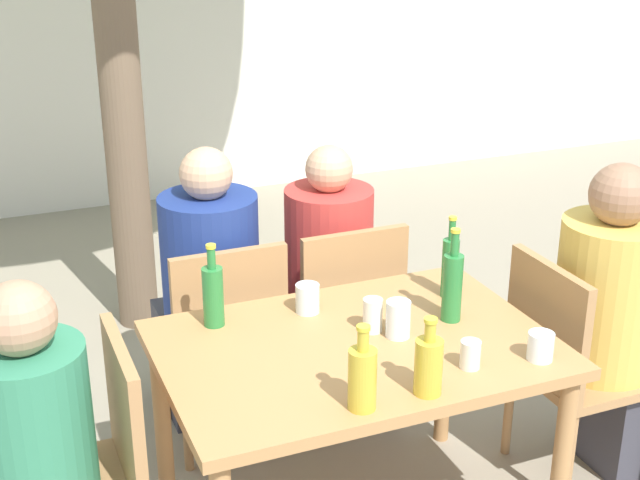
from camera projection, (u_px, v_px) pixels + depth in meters
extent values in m
cube|color=white|center=(117.00, 2.00, 5.95)|extent=(10.00, 0.08, 2.80)
cylinder|color=brown|center=(119.00, 74.00, 4.19)|extent=(0.20, 0.20, 2.59)
cube|color=#B27F4C|center=(355.00, 349.00, 2.88)|extent=(1.26, 0.87, 0.04)
cylinder|color=#B27F4C|center=(561.00, 469.00, 2.90)|extent=(0.06, 0.06, 0.70)
cylinder|color=#B27F4C|center=(163.00, 424.00, 3.14)|extent=(0.06, 0.06, 0.70)
cylinder|color=#B27F4C|center=(445.00, 363.00, 3.54)|extent=(0.06, 0.06, 0.70)
cube|color=#A87A4C|center=(125.00, 412.00, 2.63)|extent=(0.04, 0.44, 0.45)
cube|color=#A87A4C|center=(585.00, 373.00, 3.33)|extent=(0.44, 0.44, 0.04)
cube|color=#A87A4C|center=(547.00, 324.00, 3.17)|extent=(0.04, 0.44, 0.45)
cylinder|color=#A87A4C|center=(588.00, 389.00, 3.64)|extent=(0.04, 0.04, 0.41)
cylinder|color=#A87A4C|center=(569.00, 462.00, 3.18)|extent=(0.04, 0.04, 0.41)
cylinder|color=#A87A4C|center=(509.00, 408.00, 3.50)|extent=(0.04, 0.04, 0.41)
cube|color=#A87A4C|center=(218.00, 342.00, 3.55)|extent=(0.44, 0.44, 0.04)
cube|color=#A87A4C|center=(231.00, 308.00, 3.29)|extent=(0.44, 0.04, 0.45)
cylinder|color=#A87A4C|center=(250.00, 360.00, 3.86)|extent=(0.04, 0.04, 0.41)
cylinder|color=#A87A4C|center=(164.00, 377.00, 3.73)|extent=(0.04, 0.04, 0.41)
cylinder|color=#A87A4C|center=(280.00, 404.00, 3.54)|extent=(0.04, 0.04, 0.41)
cylinder|color=#A87A4C|center=(187.00, 424.00, 3.40)|extent=(0.04, 0.04, 0.41)
cube|color=#A87A4C|center=(334.00, 320.00, 3.73)|extent=(0.44, 0.44, 0.04)
cube|color=#A87A4C|center=(355.00, 286.00, 3.47)|extent=(0.44, 0.04, 0.45)
cylinder|color=#A87A4C|center=(356.00, 339.00, 4.04)|extent=(0.04, 0.04, 0.41)
cylinder|color=#A87A4C|center=(277.00, 355.00, 3.91)|extent=(0.04, 0.04, 0.41)
cylinder|color=#A87A4C|center=(394.00, 379.00, 3.71)|extent=(0.04, 0.04, 0.41)
cylinder|color=#A87A4C|center=(309.00, 397.00, 3.58)|extent=(0.04, 0.04, 0.41)
cylinder|color=#337F5B|center=(33.00, 425.00, 2.54)|extent=(0.34, 0.34, 0.49)
sphere|color=tan|center=(18.00, 318.00, 2.41)|extent=(0.21, 0.21, 0.21)
cube|color=#383842|center=(634.00, 405.00, 3.49)|extent=(0.40, 0.34, 0.44)
cylinder|color=gold|center=(608.00, 296.00, 3.24)|extent=(0.38, 0.38, 0.58)
sphere|color=#936B51|center=(621.00, 195.00, 3.09)|extent=(0.22, 0.22, 0.22)
cube|color=#383842|center=(203.00, 357.00, 3.85)|extent=(0.35, 0.40, 0.44)
cylinder|color=navy|center=(211.00, 266.00, 3.49)|extent=(0.38, 0.38, 0.58)
sphere|color=tan|center=(206.00, 174.00, 3.35)|extent=(0.20, 0.20, 0.20)
cube|color=#383842|center=(311.00, 337.00, 4.03)|extent=(0.33, 0.40, 0.44)
cylinder|color=#C63833|center=(329.00, 252.00, 3.67)|extent=(0.36, 0.36, 0.54)
sphere|color=tan|center=(329.00, 169.00, 3.54)|extent=(0.19, 0.19, 0.19)
cylinder|color=#287A38|center=(450.00, 268.00, 3.17)|extent=(0.06, 0.06, 0.22)
cylinder|color=#287A38|center=(452.00, 230.00, 3.12)|extent=(0.02, 0.02, 0.08)
cylinder|color=gold|center=(453.00, 218.00, 3.10)|extent=(0.03, 0.03, 0.01)
cylinder|color=gold|center=(362.00, 379.00, 2.48)|extent=(0.08, 0.08, 0.18)
cylinder|color=gold|center=(363.00, 340.00, 2.44)|extent=(0.03, 0.03, 0.06)
cylinder|color=gold|center=(363.00, 328.00, 2.43)|extent=(0.04, 0.04, 0.01)
cylinder|color=#287A38|center=(452.00, 288.00, 2.99)|extent=(0.07, 0.07, 0.24)
cylinder|color=#287A38|center=(455.00, 244.00, 2.93)|extent=(0.03, 0.03, 0.08)
cylinder|color=gold|center=(456.00, 231.00, 2.91)|extent=(0.03, 0.03, 0.01)
cylinder|color=#287A38|center=(213.00, 297.00, 2.96)|extent=(0.07, 0.07, 0.21)
cylinder|color=#287A38|center=(211.00, 258.00, 2.91)|extent=(0.03, 0.03, 0.07)
cylinder|color=gold|center=(211.00, 246.00, 2.89)|extent=(0.03, 0.03, 0.01)
cylinder|color=gold|center=(428.00, 367.00, 2.56)|extent=(0.08, 0.08, 0.17)
cylinder|color=gold|center=(430.00, 331.00, 2.52)|extent=(0.03, 0.03, 0.06)
cylinder|color=gold|center=(431.00, 320.00, 2.51)|extent=(0.04, 0.04, 0.01)
cylinder|color=silver|center=(373.00, 315.00, 2.93)|extent=(0.07, 0.07, 0.12)
cylinder|color=silver|center=(470.00, 354.00, 2.71)|extent=(0.06, 0.06, 0.09)
cylinder|color=silver|center=(307.00, 298.00, 3.07)|extent=(0.08, 0.08, 0.10)
cylinder|color=white|center=(541.00, 346.00, 2.76)|extent=(0.08, 0.08, 0.09)
cylinder|color=white|center=(398.00, 319.00, 2.90)|extent=(0.08, 0.08, 0.12)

